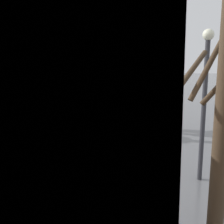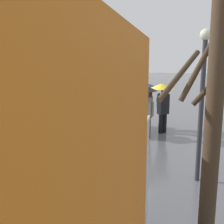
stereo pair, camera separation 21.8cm
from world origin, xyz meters
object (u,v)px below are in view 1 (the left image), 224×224
object	(u,v)px
cargo_van_parked_right	(44,106)
pedestrian_far_side	(99,97)
pedestrian_black_side	(162,96)
shopping_cart_vendor	(127,122)
hand_dolly_boxes	(103,118)
pedestrian_pink_side	(144,94)
bare_tree_near	(220,132)
street_lamp	(205,90)
pedestrian_white_side	(145,98)

from	to	relation	value
cargo_van_parked_right	pedestrian_far_side	size ratio (longest dim) A/B	2.50
pedestrian_black_side	pedestrian_far_side	size ratio (longest dim) A/B	1.00
shopping_cart_vendor	hand_dolly_boxes	distance (m)	1.14
pedestrian_far_side	pedestrian_pink_side	bearing A→B (deg)	-141.74
pedestrian_far_side	bare_tree_near	xyz separation A→B (m)	(-3.67, 7.04, 0.60)
pedestrian_pink_side	street_lamp	world-z (taller)	street_lamp
pedestrian_far_side	street_lamp	world-z (taller)	street_lamp
street_lamp	bare_tree_near	bearing A→B (deg)	88.67
pedestrian_white_side	bare_tree_near	world-z (taller)	bare_tree_near
street_lamp	pedestrian_black_side	bearing A→B (deg)	-74.38
hand_dolly_boxes	street_lamp	distance (m)	5.73
cargo_van_parked_right	street_lamp	size ratio (longest dim) A/B	1.39
hand_dolly_boxes	pedestrian_white_side	world-z (taller)	pedestrian_white_side
hand_dolly_boxes	pedestrian_white_side	size ratio (longest dim) A/B	0.61
cargo_van_parked_right	pedestrian_white_side	xyz separation A→B (m)	(-4.19, -0.23, 0.41)
cargo_van_parked_right	street_lamp	world-z (taller)	street_lamp
pedestrian_pink_side	street_lamp	xyz separation A→B (m)	(-2.05, 5.07, 0.80)
pedestrian_black_side	pedestrian_far_side	distance (m)	2.61
pedestrian_black_side	hand_dolly_boxes	bearing A→B (deg)	11.88
shopping_cart_vendor	bare_tree_near	world-z (taller)	bare_tree_near
shopping_cart_vendor	pedestrian_pink_side	bearing A→B (deg)	-112.16
cargo_van_parked_right	pedestrian_black_side	size ratio (longest dim) A/B	2.50
cargo_van_parked_right	hand_dolly_boxes	bearing A→B (deg)	-165.61
shopping_cart_vendor	hand_dolly_boxes	world-z (taller)	hand_dolly_boxes
pedestrian_white_side	pedestrian_far_side	world-z (taller)	same
pedestrian_pink_side	bare_tree_near	xyz separation A→B (m)	(-1.97, 8.38, 0.60)
cargo_van_parked_right	pedestrian_black_side	distance (m)	4.94
shopping_cart_vendor	pedestrian_white_side	world-z (taller)	pedestrian_white_side
bare_tree_near	street_lamp	distance (m)	3.32
pedestrian_black_side	pedestrian_pink_side	bearing A→B (deg)	-34.77
pedestrian_far_side	street_lamp	bearing A→B (deg)	135.15
pedestrian_white_side	street_lamp	distance (m)	4.16
pedestrian_white_side	street_lamp	world-z (taller)	street_lamp
pedestrian_far_side	pedestrian_black_side	bearing A→B (deg)	-162.27
pedestrian_far_side	street_lamp	xyz separation A→B (m)	(-3.75, 3.73, 0.80)
hand_dolly_boxes	bare_tree_near	world-z (taller)	bare_tree_near
hand_dolly_boxes	pedestrian_far_side	bearing A→B (deg)	77.87
pedestrian_pink_side	pedestrian_far_side	size ratio (longest dim) A/B	1.00
hand_dolly_boxes	pedestrian_far_side	xyz separation A→B (m)	(0.06, 0.28, 0.95)
pedestrian_far_side	shopping_cart_vendor	bearing A→B (deg)	-177.68
shopping_cart_vendor	street_lamp	xyz separation A→B (m)	(-2.58, 3.78, 1.80)
cargo_van_parked_right	pedestrian_pink_side	xyz separation A→B (m)	(-4.01, -1.66, 0.39)
pedestrian_white_side	shopping_cart_vendor	bearing A→B (deg)	-11.42
pedestrian_pink_side	pedestrian_black_side	bearing A→B (deg)	145.23
pedestrian_white_side	pedestrian_far_side	size ratio (longest dim) A/B	1.00
shopping_cart_vendor	pedestrian_white_side	bearing A→B (deg)	168.58
pedestrian_pink_side	pedestrian_far_side	bearing A→B (deg)	38.26
hand_dolly_boxes	pedestrian_black_side	distance (m)	2.65
pedestrian_pink_side	bare_tree_near	world-z (taller)	bare_tree_near
shopping_cart_vendor	pedestrian_pink_side	distance (m)	1.72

